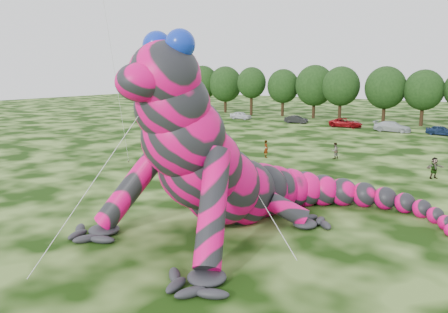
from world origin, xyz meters
The scene contains 19 objects.
ground centered at (0.00, 0.00, 0.00)m, with size 240.00×240.00×0.00m, color #16330A.
inflatable_gecko centered at (-4.99, 2.24, 5.31)m, with size 17.89×21.25×10.63m, color #EE056B, non-canonical shape.
tree_0 centered at (-54.56, 59.23, 4.75)m, with size 6.91×6.22×9.51m, color black, non-canonical shape.
tree_1 centered at (-48.36, 58.05, 4.90)m, with size 6.74×6.07×9.81m, color black, non-canonical shape.
tree_2 centered at (-43.02, 58.76, 4.82)m, with size 7.04×6.34×9.64m, color black, non-canonical shape.
tree_3 centered at (-35.72, 57.07, 4.72)m, with size 5.81×5.23×9.44m, color black, non-canonical shape.
tree_4 centered at (-29.64, 58.71, 4.53)m, with size 6.22×5.60×9.06m, color black, non-canonical shape.
tree_5 centered at (-23.12, 58.44, 4.90)m, with size 7.16×6.44×9.80m, color black, non-canonical shape.
tree_6 centered at (-17.56, 56.68, 4.75)m, with size 6.52×5.86×9.49m, color black, non-canonical shape.
tree_7 centered at (-10.08, 56.80, 4.74)m, with size 6.68×6.01×9.48m, color black, non-canonical shape.
tree_8 centered at (-4.22, 56.99, 4.47)m, with size 6.14×5.53×8.94m, color black, non-canonical shape.
car_0 centered at (-33.54, 49.44, 0.70)m, with size 1.65×4.09×1.39m, color white.
car_1 centered at (-22.46, 49.19, 0.64)m, with size 1.36×3.89×1.28m, color black.
car_2 centered at (-13.73, 48.49, 0.70)m, with size 2.34×5.07×1.41m, color maroon.
car_3 centered at (-6.45, 47.12, 0.75)m, with size 2.11×5.20×1.51m, color silver.
car_4 centered at (-0.01, 47.22, 0.66)m, with size 1.56×3.89×1.32m, color #16274C.
spectator_0 centered at (-12.68, 20.01, 0.91)m, with size 0.66×0.43×1.81m, color gray.
spectator_5 centered at (2.95, 19.88, 0.88)m, with size 1.64×0.52×1.77m, color gray.
spectator_1 centered at (-6.68, 23.41, 0.82)m, with size 0.79×0.62×1.63m, color gray.
Camera 1 is at (7.76, -18.76, 8.72)m, focal length 35.00 mm.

